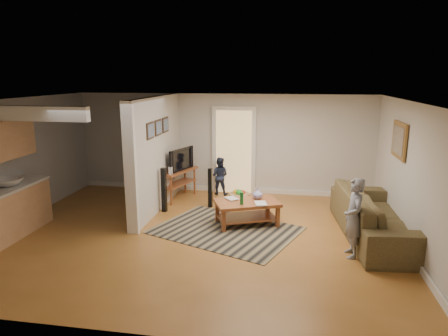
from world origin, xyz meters
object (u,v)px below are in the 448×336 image
(speaker_right, at_px, (210,188))
(toddler, at_px, (219,194))
(sofa, at_px, (374,236))
(child, at_px, (351,256))
(speaker_left, at_px, (164,190))
(coffee_table, at_px, (248,206))
(toy_basket, at_px, (239,199))
(tv_console, at_px, (178,173))

(speaker_right, height_order, toddler, speaker_right)
(sofa, bearing_deg, child, 143.73)
(speaker_left, relative_size, child, 0.74)
(sofa, bearing_deg, speaker_left, 74.94)
(coffee_table, bearing_deg, toy_basket, 105.65)
(sofa, bearing_deg, toddler, 50.77)
(child, bearing_deg, toddler, -144.44)
(coffee_table, distance_m, toddler, 2.21)
(tv_console, xyz_separation_m, child, (3.69, -2.59, -0.66))
(child, bearing_deg, speaker_left, -119.62)
(tv_console, bearing_deg, sofa, -2.10)
(sofa, relative_size, toy_basket, 5.98)
(tv_console, height_order, speaker_right, tv_console)
(speaker_left, xyz_separation_m, toddler, (0.97, 1.50, -0.49))
(speaker_right, relative_size, child, 0.68)
(tv_console, distance_m, toddler, 1.25)
(child, distance_m, toddler, 4.20)
(sofa, bearing_deg, speaker_right, 64.91)
(tv_console, xyz_separation_m, toddler, (0.91, 0.55, -0.66))
(tv_console, bearing_deg, speaker_right, -9.10)
(sofa, height_order, toddler, toddler)
(speaker_right, bearing_deg, speaker_left, -148.46)
(coffee_table, height_order, child, coffee_table)
(speaker_left, xyz_separation_m, toy_basket, (1.59, 0.61, -0.32))
(tv_console, relative_size, speaker_left, 1.24)
(toddler, bearing_deg, toy_basket, 129.22)
(sofa, distance_m, coffee_table, 2.45)
(speaker_left, relative_size, toy_basket, 2.07)
(speaker_left, distance_m, toddler, 1.85)
(toy_basket, xyz_separation_m, child, (2.16, -2.25, -0.18))
(speaker_right, bearing_deg, tv_console, 156.41)
(speaker_right, bearing_deg, coffee_table, -39.89)
(tv_console, xyz_separation_m, speaker_right, (0.88, -0.48, -0.21))
(sofa, relative_size, speaker_right, 3.15)
(speaker_right, bearing_deg, sofa, -14.63)
(tv_console, height_order, toddler, tv_console)
(sofa, relative_size, child, 2.13)
(toy_basket, bearing_deg, speaker_right, -168.04)
(toddler, bearing_deg, speaker_left, 61.51)
(tv_console, xyz_separation_m, toy_basket, (1.53, -0.34, -0.48))
(sofa, distance_m, speaker_left, 4.39)
(coffee_table, height_order, speaker_right, speaker_right)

